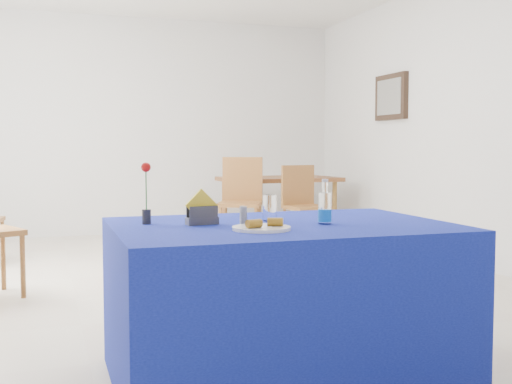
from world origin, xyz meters
TOP-DOWN VIEW (x-y plane):
  - floor at (0.00, 0.00)m, footprint 7.00×7.00m
  - room_shell at (0.00, 0.00)m, footprint 7.00×7.00m
  - picture_frame at (2.47, 1.60)m, footprint 0.06×0.64m
  - picture_art at (2.44, 1.60)m, footprint 0.02×0.52m
  - plate at (-0.40, -2.24)m, footprint 0.26×0.26m
  - drinking_glass at (-0.25, -1.91)m, footprint 0.07×0.07m
  - salt_shaker at (-0.41, -2.01)m, footprint 0.03×0.03m
  - pepper_shaker at (-0.41, -1.98)m, footprint 0.03×0.03m
  - blue_table at (-0.23, -2.04)m, footprint 1.60×1.10m
  - water_bottle at (-0.04, -2.11)m, footprint 0.07×0.07m
  - napkin_holder at (-0.61, -1.96)m, footprint 0.16×0.08m
  - rose_vase at (-0.85, -1.86)m, footprint 0.05×0.05m
  - oak_table at (1.47, 2.59)m, footprint 1.45×0.99m
  - chair_bg_left at (0.77, 1.91)m, footprint 0.60×0.60m
  - chair_bg_right at (1.44, 1.74)m, footprint 0.47×0.47m
  - banana_pieces at (-0.39, -2.26)m, footprint 0.19×0.09m

SIDE VIEW (x-z plane):
  - floor at x=0.00m, z-range 0.00..0.00m
  - blue_table at x=-0.23m, z-range 0.00..0.76m
  - chair_bg_right at x=1.44m, z-range 0.07..1.00m
  - chair_bg_left at x=0.77m, z-range 0.08..1.09m
  - oak_table at x=1.47m, z-range 0.30..1.06m
  - plate at x=-0.40m, z-range 0.76..0.77m
  - banana_pieces at x=-0.39m, z-range 0.77..0.81m
  - salt_shaker at x=-0.41m, z-range 0.76..0.84m
  - pepper_shaker at x=-0.41m, z-range 0.76..0.84m
  - napkin_holder at x=-0.61m, z-range 0.72..0.89m
  - drinking_glass at x=-0.25m, z-range 0.76..0.89m
  - water_bottle at x=-0.04m, z-range 0.72..0.94m
  - rose_vase at x=-0.85m, z-range 0.75..1.05m
  - picture_frame at x=2.47m, z-range 1.44..1.96m
  - picture_art at x=2.44m, z-range 1.50..1.90m
  - room_shell at x=0.00m, z-range -1.75..5.25m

